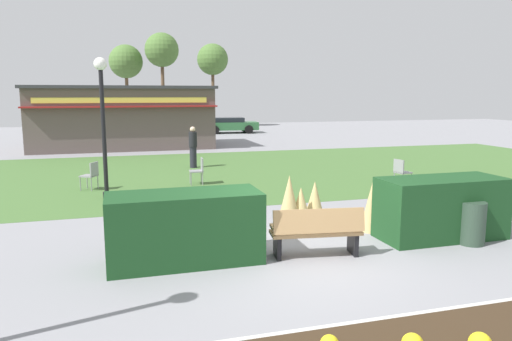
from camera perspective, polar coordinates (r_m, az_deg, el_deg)
ground_plane at (r=8.99m, az=4.39°, el=-10.45°), size 80.00×80.00×0.00m
lawn_patch at (r=18.59m, az=-6.71°, el=-0.23°), size 36.00×12.00×0.01m
park_bench at (r=9.00m, az=7.25°, el=-7.26°), size 1.76×0.75×0.95m
hedge_left at (r=8.71m, az=-8.49°, el=-6.77°), size 2.72×1.10×1.27m
hedge_right at (r=10.78m, az=21.20°, el=-4.19°), size 2.64×1.10×1.28m
ornamental_grass_behind_left at (r=10.87m, az=13.70°, el=-4.04°), size 0.52×0.52×1.16m
ornamental_grass_behind_right at (r=11.02m, az=7.00°, el=-3.96°), size 0.58×0.58×1.05m
ornamental_grass_behind_center at (r=10.75m, az=5.36°, el=-4.52°), size 0.60×0.60×0.96m
ornamental_grass_behind_far at (r=10.60m, az=3.98°, el=-3.90°), size 0.60×0.60×1.25m
lamppost_mid at (r=14.26m, az=-17.81°, el=6.79°), size 0.36×0.36×4.01m
trash_bin at (r=10.62m, az=24.35°, el=-5.72°), size 0.52×0.52×0.87m
food_kiosk at (r=27.98m, az=-15.57°, el=6.18°), size 9.92×5.11×3.43m
cafe_chair_west at (r=16.39m, az=16.90°, el=0.03°), size 0.52×0.52×0.89m
cafe_chair_east at (r=16.10m, az=-6.83°, el=0.21°), size 0.46×0.46×0.89m
cafe_chair_center at (r=15.91m, az=-19.04°, el=-0.34°), size 0.60×0.60×0.89m
person_strolling at (r=19.75m, az=-7.52°, el=2.82°), size 0.34×0.34×1.69m
parked_car_west_slot at (r=36.23m, az=-18.27°, el=4.94°), size 4.29×2.23×1.20m
parked_car_center_slot at (r=36.43m, az=-9.87°, el=5.28°), size 4.35×2.35×1.20m
parked_car_east_slot at (r=37.18m, az=-3.16°, el=5.48°), size 4.32×2.30×1.20m
tree_left_bg at (r=44.40m, az=-5.20°, el=12.98°), size 2.80×2.80×7.47m
tree_right_bg at (r=41.48m, az=-11.16°, el=13.82°), size 2.80×2.80×7.99m
tree_center_bg at (r=42.60m, az=-15.25°, el=12.36°), size 2.80×2.80×7.09m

